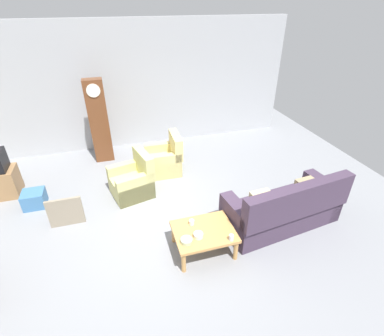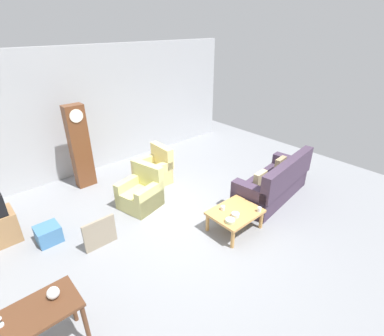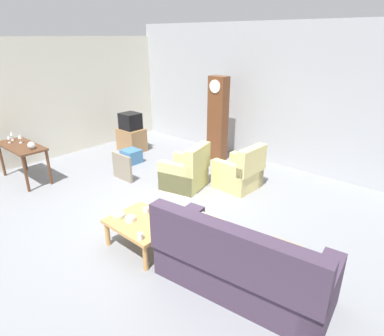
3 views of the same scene
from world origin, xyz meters
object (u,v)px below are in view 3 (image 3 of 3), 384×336
wine_glass_mid (9,138)px  bowl_white_stacked (130,219)px  cup_white_porcelain (146,210)px  grandfather_clock (218,119)px  tv_stand_cabinet (132,140)px  storage_box_blue (131,156)px  armchair_olive_near (186,173)px  cup_blue_rimmed (140,236)px  glass_dome_cloche (31,145)px  console_table_dark (22,150)px  tv_crt (130,121)px  couch_floral (240,266)px  coffee_table_wood (143,225)px  wine_glass_tall (11,134)px  armchair_olive_far (239,174)px  bowl_shallow_green (119,216)px  framed_picture_leaning (122,167)px  wine_glass_short (20,137)px

wine_glass_mid → bowl_white_stacked: bearing=1.1°
cup_white_porcelain → grandfather_clock: bearing=110.6°
tv_stand_cabinet → storage_box_blue: size_ratio=1.65×
armchair_olive_near → bowl_white_stacked: bearing=-69.0°
armchair_olive_near → tv_stand_cabinet: (-2.64, 0.72, -0.00)m
storage_box_blue → cup_blue_rimmed: size_ratio=4.25×
storage_box_blue → glass_dome_cloche: glass_dome_cloche is taller
console_table_dark → tv_crt: (0.17, 2.73, 0.14)m
couch_floral → coffee_table_wood: bearing=-173.4°
armchair_olive_near → wine_glass_tall: size_ratio=4.42×
tv_stand_cabinet → coffee_table_wood: bearing=-36.7°
coffee_table_wood → storage_box_blue: size_ratio=2.33×
grandfather_clock → tv_stand_cabinet: (-2.10, -1.00, -0.72)m
armchair_olive_near → console_table_dark: bearing=-144.6°
coffee_table_wood → wine_glass_mid: (-4.04, -0.18, 0.53)m
couch_floral → wine_glass_tall: couch_floral is taller
storage_box_blue → wine_glass_tall: 2.62m
armchair_olive_far → storage_box_blue: size_ratio=2.24×
glass_dome_cloche → wine_glass_mid: 0.75m
armchair_olive_near → grandfather_clock: bearing=107.3°
glass_dome_cloche → bowl_shallow_green: 3.01m
wine_glass_tall → cup_blue_rimmed: bearing=-3.1°
couch_floral → armchair_olive_far: 2.94m
coffee_table_wood → wine_glass_mid: 4.08m
wine_glass_tall → coffee_table_wood: bearing=0.9°
cup_blue_rimmed → framed_picture_leaning: bearing=147.5°
couch_floral → storage_box_blue: (-4.41, 1.88, -0.19)m
tv_crt → cup_blue_rimmed: size_ratio=4.96×
glass_dome_cloche → wine_glass_tall: wine_glass_tall is taller
framed_picture_leaning → bowl_shallow_green: size_ratio=3.31×
glass_dome_cloche → cup_white_porcelain: glass_dome_cloche is taller
grandfather_clock → storage_box_blue: bearing=-131.6°
wine_glass_mid → wine_glass_short: wine_glass_short is taller
wine_glass_tall → grandfather_clock: bearing=53.7°
wine_glass_tall → wine_glass_mid: 0.18m
coffee_table_wood → cup_white_porcelain: (-0.15, 0.19, 0.10)m
cup_white_porcelain → cup_blue_rimmed: (0.48, -0.51, 0.01)m
glass_dome_cloche → wine_glass_short: 0.55m
bowl_shallow_green → armchair_olive_far: bearing=84.9°
storage_box_blue → glass_dome_cloche: bearing=-102.4°
armchair_olive_far → wine_glass_tall: wine_glass_tall is taller
cup_blue_rimmed → wine_glass_tall: size_ratio=0.45×
couch_floral → console_table_dark: 5.30m
console_table_dark → storage_box_blue: bearing=67.9°
armchair_olive_near → framed_picture_leaning: 1.42m
cup_white_porcelain → wine_glass_short: 3.75m
couch_floral → framed_picture_leaning: bearing=163.5°
couch_floral → cup_blue_rimmed: (-1.23, -0.49, 0.12)m
armchair_olive_near → cup_white_porcelain: bearing=-66.2°
grandfather_clock → wine_glass_tall: bearing=-126.3°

